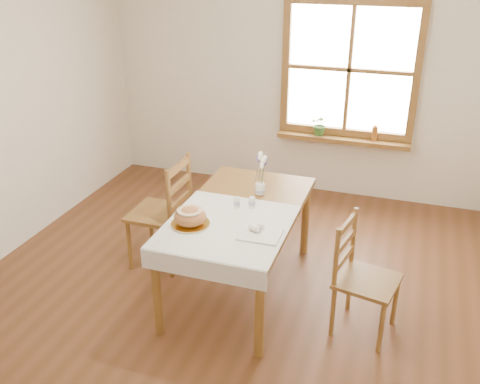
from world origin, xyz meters
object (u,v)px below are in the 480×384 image
object	(u,v)px
chair_right	(368,279)
bread_plate	(190,224)
chair_left	(159,212)
flower_vase	(260,190)
dining_table	(240,219)

from	to	relation	value
chair_right	bread_plate	size ratio (longest dim) A/B	3.20
chair_left	flower_vase	size ratio (longest dim) A/B	11.01
chair_left	chair_right	distance (m)	1.92
dining_table	chair_left	world-z (taller)	chair_left
chair_left	bread_plate	distance (m)	0.83
dining_table	chair_left	xyz separation A→B (m)	(-0.82, 0.17, -0.16)
chair_left	dining_table	bearing A→B (deg)	78.72
dining_table	flower_vase	size ratio (longest dim) A/B	17.30
chair_left	bread_plate	world-z (taller)	chair_left
bread_plate	chair_left	bearing A→B (deg)	135.09
chair_right	flower_vase	bearing A→B (deg)	73.21
dining_table	chair_right	size ratio (longest dim) A/B	1.77
flower_vase	chair_right	bearing A→B (deg)	-28.41
chair_left	bread_plate	size ratio (longest dim) A/B	3.60
chair_left	flower_vase	bearing A→B (deg)	99.38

